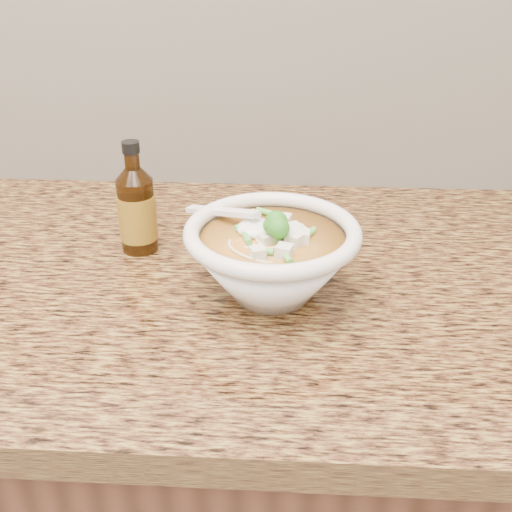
{
  "coord_description": "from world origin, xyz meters",
  "views": [
    {
      "loc": [
        0.36,
        0.92,
        1.34
      ],
      "look_at": [
        0.32,
        1.61,
        0.96
      ],
      "focal_mm": 45.0,
      "sensor_mm": 36.0,
      "label": 1
    }
  ],
  "objects": [
    {
      "name": "hot_sauce_bottle",
      "position": [
        0.14,
        1.73,
        0.96
      ],
      "size": [
        0.07,
        0.07,
        0.16
      ],
      "rotation": [
        0.0,
        0.0,
        0.34
      ],
      "color": "#361C07",
      "rests_on": "counter_slab"
    },
    {
      "name": "cabinet",
      "position": [
        0.0,
        1.68,
        0.43
      ],
      "size": [
        4.0,
        0.65,
        0.86
      ],
      "primitive_type": "cube",
      "color": "#341B0F",
      "rests_on": "ground"
    },
    {
      "name": "soup_bowl",
      "position": [
        0.34,
        1.61,
        0.95
      ],
      "size": [
        0.23,
        0.22,
        0.12
      ],
      "rotation": [
        0.0,
        0.0,
        -0.0
      ],
      "color": "white",
      "rests_on": "counter_slab"
    },
    {
      "name": "counter_slab",
      "position": [
        0.0,
        1.68,
        0.88
      ],
      "size": [
        4.0,
        0.68,
        0.04
      ],
      "primitive_type": "cube",
      "color": "olive",
      "rests_on": "cabinet"
    }
  ]
}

